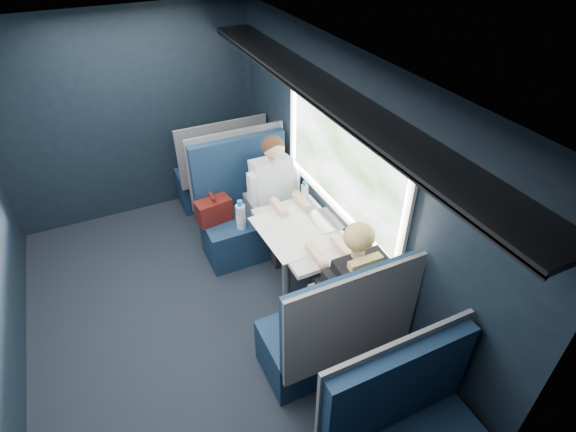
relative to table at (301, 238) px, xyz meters
name	(u,v)px	position (x,y,z in m)	size (l,w,h in m)	color
ground	(198,326)	(-1.03, 0.00, -0.67)	(2.80, 4.20, 0.01)	black
room_shell	(176,187)	(-1.01, 0.00, 0.81)	(3.00, 4.40, 2.40)	black
table	(301,238)	(0.00, 0.00, 0.00)	(0.62, 1.00, 0.74)	#54565E
seat_bay_near	(247,214)	(-0.20, 0.87, -0.24)	(1.07, 0.62, 1.26)	#0B1B32
seat_bay_far	(331,334)	(-0.18, -0.87, -0.25)	(1.04, 0.62, 1.26)	#0B1B32
seat_row_front	(221,173)	(-0.18, 1.80, -0.25)	(1.04, 0.51, 1.16)	#0B1B32
man	(276,192)	(0.07, 0.70, 0.06)	(0.53, 0.56, 1.32)	black
woman	(350,281)	(0.07, -0.71, 0.06)	(0.53, 0.56, 1.32)	black
papers	(290,232)	(-0.10, 0.03, 0.08)	(0.50, 0.72, 0.01)	white
laptop	(334,212)	(0.35, 0.04, 0.15)	(0.28, 0.36, 0.26)	silver
bottle_small	(304,193)	(0.23, 0.40, 0.18)	(0.07, 0.07, 0.23)	silver
cup	(305,195)	(0.25, 0.44, 0.12)	(0.07, 0.07, 0.09)	white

